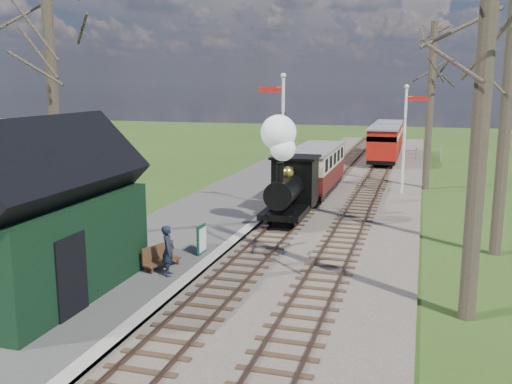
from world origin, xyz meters
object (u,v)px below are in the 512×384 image
coach (315,168)px  sign_board (202,239)px  bench (160,257)px  person (168,251)px  semaphore_far (406,131)px  locomotive (289,176)px  red_carriage_a (384,144)px  red_carriage_b (389,137)px  station_shed (42,220)px  semaphore_near (281,133)px

coach → sign_board: bearing=-98.2°
coach → bench: bearing=-100.0°
person → semaphore_far: bearing=-39.8°
locomotive → sign_board: bearing=-106.6°
semaphore_far → red_carriage_a: bearing=99.5°
coach → bench: size_ratio=5.30×
coach → bench: 13.61m
red_carriage_b → bench: red_carriage_b is taller
station_shed → bench: (1.94, 2.91, -1.72)m
semaphore_far → sign_board: 14.89m
coach → sign_board: size_ratio=7.28×
locomotive → red_carriage_a: (2.61, 18.41, -0.52)m
station_shed → sign_board: size_ratio=6.50×
semaphore_near → bench: size_ratio=4.67×
locomotive → sign_board: size_ratio=4.55×
semaphore_near → coach: size_ratio=0.88×
red_carriage_b → bench: (-4.95, -31.22, -0.97)m
semaphore_near → semaphore_far: semaphore_near is taller
semaphore_near → person: semaphore_near is taller
red_carriage_b → sign_board: bearing=-98.2°
semaphore_far → sign_board: (-6.04, -13.35, -2.67)m
coach → person: 14.05m
red_carriage_a → red_carriage_b: bearing=90.0°
semaphore_near → red_carriage_b: size_ratio=1.20×
red_carriage_b → red_carriage_a: bearing=-90.0°
sign_board → bench: sign_board is taller
semaphore_far → red_carriage_b: bearing=96.3°
red_carriage_b → sign_board: size_ratio=5.34×
station_shed → semaphore_near: bearing=73.6°
red_carriage_a → red_carriage_b: same height
bench → person: person is taller
sign_board → locomotive: bearing=73.4°
semaphore_far → bench: (-6.73, -15.09, -2.81)m
semaphore_near → coach: bearing=79.8°
semaphore_far → locomotive: bearing=-119.4°
locomotive → person: bearing=-102.8°
semaphore_near → station_shed: bearing=-106.4°
semaphore_near → red_carriage_a: (3.37, 16.63, -2.11)m
station_shed → semaphore_near: size_ratio=1.01×
bench → red_carriage_a: bearing=79.1°
station_shed → person: station_shed is taller
locomotive → coach: (0.01, 6.06, -0.54)m
station_shed → coach: bearing=75.2°
bench → semaphore_near: bearing=80.1°
station_shed → red_carriage_a: station_shed is taller
red_carriage_b → coach: bearing=-98.3°
locomotive → red_carriage_a: 18.60m
station_shed → locomotive: bearing=67.2°
station_shed → person: (2.50, 2.35, -1.31)m
bench → red_carriage_b: bearing=81.0°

